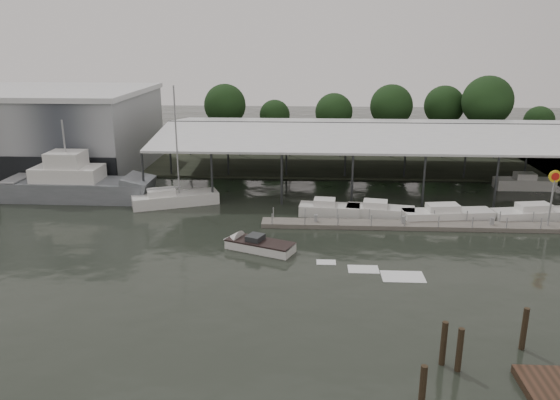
{
  "coord_description": "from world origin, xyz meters",
  "views": [
    {
      "loc": [
        5.25,
        -37.88,
        16.86
      ],
      "look_at": [
        2.69,
        9.76,
        2.5
      ],
      "focal_mm": 35.0,
      "sensor_mm": 36.0,
      "label": 1
    }
  ],
  "objects_px": {
    "shell_fuel_sign": "(553,188)",
    "white_sailboat": "(174,199)",
    "speedboat_underway": "(254,245)",
    "grey_trawler": "(78,185)"
  },
  "relations": [
    {
      "from": "shell_fuel_sign",
      "to": "white_sailboat",
      "type": "distance_m",
      "value": 36.28
    },
    {
      "from": "shell_fuel_sign",
      "to": "speedboat_underway",
      "type": "xyz_separation_m",
      "value": [
        -26.1,
        -6.12,
        -3.53
      ]
    },
    {
      "from": "grey_trawler",
      "to": "white_sailboat",
      "type": "height_order",
      "value": "white_sailboat"
    },
    {
      "from": "shell_fuel_sign",
      "to": "speedboat_underway",
      "type": "distance_m",
      "value": 27.04
    },
    {
      "from": "speedboat_underway",
      "to": "shell_fuel_sign",
      "type": "bearing_deg",
      "value": -143.81
    },
    {
      "from": "shell_fuel_sign",
      "to": "grey_trawler",
      "type": "distance_m",
      "value": 47.0
    },
    {
      "from": "grey_trawler",
      "to": "white_sailboat",
      "type": "relative_size",
      "value": 1.26
    },
    {
      "from": "grey_trawler",
      "to": "speedboat_underway",
      "type": "bearing_deg",
      "value": -32.83
    },
    {
      "from": "white_sailboat",
      "to": "speedboat_underway",
      "type": "height_order",
      "value": "white_sailboat"
    },
    {
      "from": "white_sailboat",
      "to": "shell_fuel_sign",
      "type": "bearing_deg",
      "value": -30.99
    }
  ]
}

